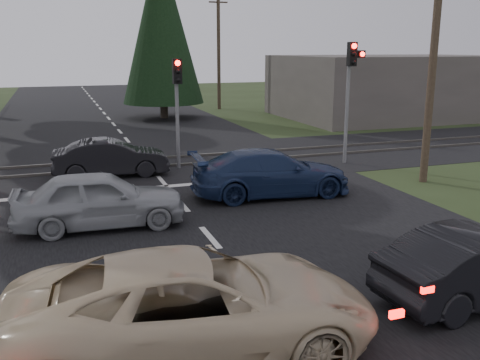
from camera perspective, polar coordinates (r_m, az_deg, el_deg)
name	(u,v)px	position (r m, az deg, el deg)	size (l,w,h in m)	color
ground	(254,289)	(10.42, 1.47, -11.51)	(120.00, 120.00, 0.00)	#263216
road	(157,175)	(19.61, -8.88, 0.56)	(14.00, 100.00, 0.01)	black
rail_corridor	(147,164)	(21.54, -9.86, 1.72)	(120.00, 8.00, 0.01)	black
stop_line	(167,186)	(17.89, -7.82, -0.67)	(13.00, 0.35, 0.00)	silver
rail_near	(151,167)	(20.76, -9.49, 1.40)	(120.00, 0.12, 0.10)	#59544C
rail_far	(144,159)	(22.30, -10.20, 2.23)	(120.00, 0.12, 0.10)	#59544C
traffic_signal_right	(351,79)	(21.31, 11.77, 10.49)	(0.68, 0.48, 4.70)	slate
traffic_signal_center	(177,95)	(20.03, -6.69, 9.03)	(0.32, 0.48, 4.10)	slate
utility_pole_near	(435,40)	(18.96, 20.06, 13.85)	(1.80, 0.26, 9.00)	#4C3D2D
utility_pole_mid	(219,45)	(40.57, -2.30, 14.24)	(1.80, 0.26, 9.00)	#4C3D2D
utility_pole_far	(156,46)	(64.90, -8.95, 13.95)	(1.80, 0.26, 9.00)	#4C3D2D
conifer_tree	(161,23)	(35.50, -8.40, 16.20)	(5.20, 5.20, 11.00)	#473D33
building_right	(390,86)	(37.56, 15.71, 9.61)	(14.00, 10.00, 4.00)	#59514C
cream_coupe	(194,305)	(8.17, -4.96, -13.15)	(2.54, 5.50, 1.53)	beige
silver_car	(100,199)	(14.06, -14.73, -2.01)	(1.72, 4.29, 1.46)	#919498
blue_sedan	(271,173)	(16.54, 3.32, 0.76)	(2.01, 4.95, 1.44)	#18274A
dark_car_far	(111,158)	(19.60, -13.61, 2.29)	(1.40, 4.01, 1.32)	black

